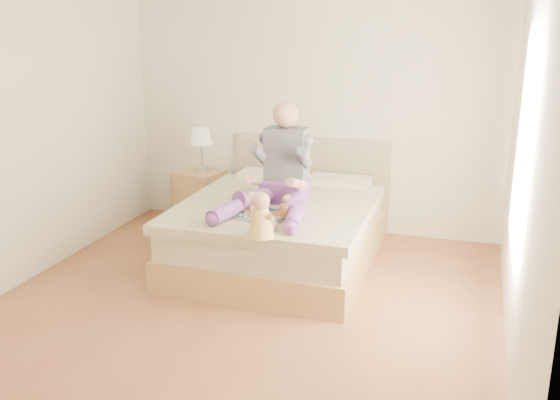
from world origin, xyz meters
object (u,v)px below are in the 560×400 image
(nightstand, at_px, (200,197))
(baby, at_px, (261,218))
(adult, at_px, (280,175))
(bed, at_px, (283,227))
(tray, at_px, (263,214))

(nightstand, relative_size, baby, 1.65)
(baby, bearing_deg, adult, 103.53)
(bed, bearing_deg, tray, -89.06)
(baby, bearing_deg, bed, 103.88)
(nightstand, distance_m, tray, 1.90)
(nightstand, relative_size, adult, 0.53)
(tray, bearing_deg, bed, 105.25)
(baby, bearing_deg, tray, 113.52)
(tray, bearing_deg, baby, -57.78)
(nightstand, height_order, tray, tray)
(adult, xyz_separation_m, baby, (0.12, -0.84, -0.13))
(bed, height_order, nightstand, bed)
(tray, distance_m, baby, 0.49)
(baby, bearing_deg, nightstand, 132.45)
(nightstand, bearing_deg, baby, -42.17)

